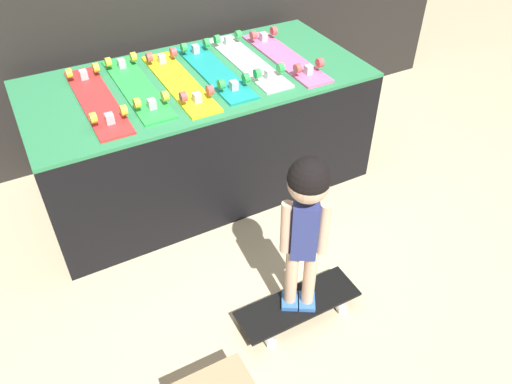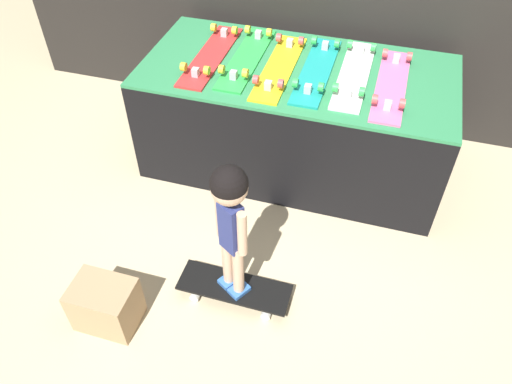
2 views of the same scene
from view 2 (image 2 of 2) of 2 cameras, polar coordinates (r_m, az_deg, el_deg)
name	(u,v)px [view 2 (image 2 of 2)]	position (r m, az deg, el deg)	size (l,w,h in m)	color
ground_plane	(273,212)	(3.23, 1.90, -2.32)	(16.00, 16.00, 0.00)	beige
display_rack	(295,118)	(3.39, 4.47, 8.43)	(1.95, 0.94, 0.74)	black
skateboard_red_on_rack	(211,54)	(3.31, -5.17, 15.39)	(0.18, 0.80, 0.09)	red
skateboard_green_on_rack	(247,57)	(3.27, -1.07, 15.19)	(0.18, 0.80, 0.09)	green
skateboard_yellow_on_rack	(280,66)	(3.18, 2.71, 14.18)	(0.18, 0.80, 0.09)	yellow
skateboard_teal_on_rack	(317,69)	(3.16, 6.96, 13.76)	(0.18, 0.80, 0.09)	teal
skateboard_white_on_rack	(354,73)	(3.16, 11.18, 13.18)	(0.18, 0.80, 0.09)	white
skateboard_pink_on_rack	(392,84)	(3.11, 15.24, 11.86)	(0.18, 0.80, 0.09)	pink
skateboard_on_floor	(234,288)	(2.77, -2.48, -10.92)	(0.61, 0.20, 0.09)	black
child	(230,211)	(2.29, -2.95, -2.14)	(0.19, 0.18, 0.86)	#3870C6
storage_box	(106,305)	(2.75, -16.81, -12.22)	(0.32, 0.23, 0.28)	tan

